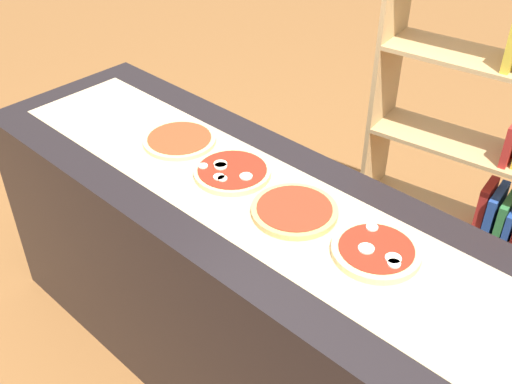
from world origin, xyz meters
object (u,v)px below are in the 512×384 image
pizza_mozzarella_1 (232,172)px  pizza_plain_2 (294,210)px  bookshelf (484,153)px  pizza_plain_0 (180,140)px  pizza_mozzarella_3 (376,251)px

pizza_mozzarella_1 → pizza_plain_2: 0.29m
pizza_plain_2 → bookshelf: (0.18, 0.98, -0.16)m
pizza_mozzarella_1 → bookshelf: (0.47, 0.96, -0.16)m
bookshelf → pizza_plain_0: bearing=-128.7°
pizza_mozzarella_1 → pizza_mozzarella_3: pizza_mozzarella_3 is taller
pizza_plain_2 → bookshelf: bookshelf is taller
pizza_plain_0 → pizza_plain_2: 0.58m
pizza_mozzarella_1 → pizza_mozzarella_3: 0.58m
pizza_plain_0 → pizza_mozzarella_3: bearing=-1.2°
pizza_plain_2 → pizza_mozzarella_1: bearing=176.6°
pizza_mozzarella_1 → bookshelf: bearing=64.1°
pizza_plain_0 → pizza_mozzarella_3: (0.87, -0.02, 0.00)m
pizza_plain_0 → bookshelf: bookshelf is taller
pizza_mozzarella_1 → pizza_mozzarella_3: size_ratio=1.02×
bookshelf → pizza_mozzarella_1: bearing=-115.9°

